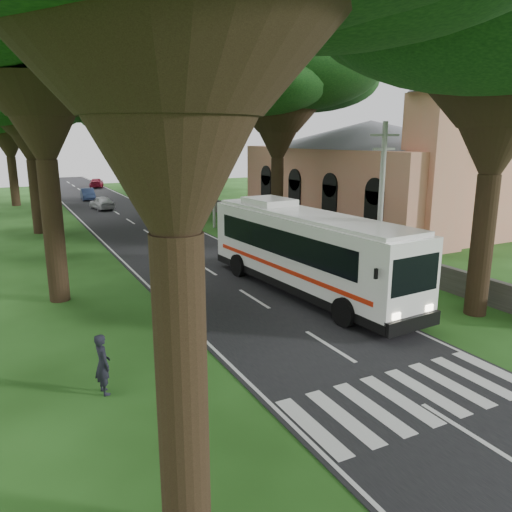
{
  "coord_description": "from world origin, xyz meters",
  "views": [
    {
      "loc": [
        -9.95,
        -11.59,
        7.39
      ],
      "look_at": [
        -0.17,
        7.46,
        2.2
      ],
      "focal_mm": 35.0,
      "sensor_mm": 36.0,
      "label": 1
    }
  ],
  "objects_px": {
    "pole_near": "(381,207)",
    "pole_far": "(147,164)",
    "church": "(371,166)",
    "pedestrian": "(103,364)",
    "pole_mid": "(213,176)",
    "coach_bus": "(306,250)",
    "distant_car_c": "(96,183)",
    "distant_car_b": "(88,194)",
    "distant_car_a": "(102,203)"
  },
  "relations": [
    {
      "from": "pole_far",
      "to": "pedestrian",
      "type": "distance_m",
      "value": 45.79
    },
    {
      "from": "church",
      "to": "pole_near",
      "type": "height_order",
      "value": "church"
    },
    {
      "from": "pole_far",
      "to": "coach_bus",
      "type": "distance_m",
      "value": 38.29
    },
    {
      "from": "pole_mid",
      "to": "church",
      "type": "bearing_deg",
      "value": -19.81
    },
    {
      "from": "distant_car_a",
      "to": "distant_car_c",
      "type": "distance_m",
      "value": 23.16
    },
    {
      "from": "pole_near",
      "to": "pole_far",
      "type": "bearing_deg",
      "value": 90.0
    },
    {
      "from": "pole_far",
      "to": "distant_car_a",
      "type": "distance_m",
      "value": 8.92
    },
    {
      "from": "distant_car_b",
      "to": "distant_car_c",
      "type": "xyz_separation_m",
      "value": [
        3.45,
        14.17,
        -0.01
      ]
    },
    {
      "from": "distant_car_a",
      "to": "distant_car_c",
      "type": "height_order",
      "value": "distant_car_a"
    },
    {
      "from": "pole_mid",
      "to": "coach_bus",
      "type": "distance_m",
      "value": 18.46
    },
    {
      "from": "pole_far",
      "to": "distant_car_c",
      "type": "relative_size",
      "value": 1.79
    },
    {
      "from": "pole_near",
      "to": "pole_mid",
      "type": "relative_size",
      "value": 1.0
    },
    {
      "from": "pole_near",
      "to": "distant_car_a",
      "type": "bearing_deg",
      "value": 100.29
    },
    {
      "from": "distant_car_b",
      "to": "pedestrian",
      "type": "height_order",
      "value": "pedestrian"
    },
    {
      "from": "pole_near",
      "to": "pedestrian",
      "type": "relative_size",
      "value": 4.33
    },
    {
      "from": "church",
      "to": "pedestrian",
      "type": "distance_m",
      "value": 32.34
    },
    {
      "from": "church",
      "to": "coach_bus",
      "type": "height_order",
      "value": "church"
    },
    {
      "from": "pole_near",
      "to": "pedestrian",
      "type": "distance_m",
      "value": 14.21
    },
    {
      "from": "pole_mid",
      "to": "pedestrian",
      "type": "height_order",
      "value": "pole_mid"
    },
    {
      "from": "church",
      "to": "pole_near",
      "type": "relative_size",
      "value": 3.0
    },
    {
      "from": "pole_near",
      "to": "distant_car_c",
      "type": "relative_size",
      "value": 1.79
    },
    {
      "from": "pole_mid",
      "to": "pole_far",
      "type": "distance_m",
      "value": 20.0
    },
    {
      "from": "church",
      "to": "distant_car_c",
      "type": "bearing_deg",
      "value": 109.88
    },
    {
      "from": "pole_near",
      "to": "pole_mid",
      "type": "distance_m",
      "value": 20.0
    },
    {
      "from": "distant_car_a",
      "to": "church",
      "type": "bearing_deg",
      "value": 126.98
    },
    {
      "from": "pole_far",
      "to": "coach_bus",
      "type": "relative_size",
      "value": 0.6
    },
    {
      "from": "coach_bus",
      "to": "distant_car_b",
      "type": "distance_m",
      "value": 41.75
    },
    {
      "from": "coach_bus",
      "to": "distant_car_c",
      "type": "relative_size",
      "value": 2.98
    },
    {
      "from": "church",
      "to": "distant_car_b",
      "type": "bearing_deg",
      "value": 123.77
    },
    {
      "from": "distant_car_b",
      "to": "pedestrian",
      "type": "distance_m",
      "value": 47.66
    },
    {
      "from": "pole_mid",
      "to": "distant_car_c",
      "type": "relative_size",
      "value": 1.79
    },
    {
      "from": "pole_near",
      "to": "pole_far",
      "type": "xyz_separation_m",
      "value": [
        0.0,
        40.0,
        0.0
      ]
    },
    {
      "from": "pole_far",
      "to": "church",
      "type": "bearing_deg",
      "value": -63.18
    },
    {
      "from": "pole_near",
      "to": "distant_car_c",
      "type": "height_order",
      "value": "pole_near"
    },
    {
      "from": "distant_car_a",
      "to": "distant_car_c",
      "type": "relative_size",
      "value": 0.9
    },
    {
      "from": "pole_far",
      "to": "distant_car_c",
      "type": "height_order",
      "value": "pole_far"
    },
    {
      "from": "pole_far",
      "to": "distant_car_b",
      "type": "bearing_deg",
      "value": 151.27
    },
    {
      "from": "distant_car_b",
      "to": "distant_car_c",
      "type": "bearing_deg",
      "value": 79.9
    },
    {
      "from": "church",
      "to": "distant_car_b",
      "type": "xyz_separation_m",
      "value": [
        -18.66,
        27.91,
        -4.22
      ]
    },
    {
      "from": "pole_mid",
      "to": "pedestrian",
      "type": "bearing_deg",
      "value": -119.37
    },
    {
      "from": "pedestrian",
      "to": "pole_far",
      "type": "bearing_deg",
      "value": -25.18
    },
    {
      "from": "church",
      "to": "pedestrian",
      "type": "xyz_separation_m",
      "value": [
        -25.69,
        -19.23,
        -3.99
      ]
    },
    {
      "from": "distant_car_c",
      "to": "pedestrian",
      "type": "distance_m",
      "value": 62.19
    },
    {
      "from": "pedestrian",
      "to": "coach_bus",
      "type": "bearing_deg",
      "value": -70.37
    },
    {
      "from": "pole_far",
      "to": "distant_car_a",
      "type": "relative_size",
      "value": 1.99
    },
    {
      "from": "pole_mid",
      "to": "pedestrian",
      "type": "distance_m",
      "value": 27.37
    },
    {
      "from": "church",
      "to": "pedestrian",
      "type": "height_order",
      "value": "church"
    },
    {
      "from": "distant_car_b",
      "to": "pedestrian",
      "type": "bearing_deg",
      "value": -94.88
    },
    {
      "from": "pole_mid",
      "to": "pole_near",
      "type": "bearing_deg",
      "value": -90.0
    },
    {
      "from": "distant_car_b",
      "to": "church",
      "type": "bearing_deg",
      "value": -52.63
    }
  ]
}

